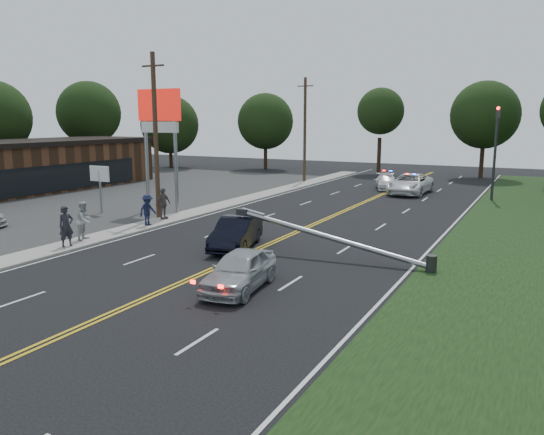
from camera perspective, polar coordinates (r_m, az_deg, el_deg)
The scene contains 23 objects.
ground at distance 18.96m, azimuth -13.66°, elevation -8.58°, with size 120.00×120.00×0.00m, color black.
parking_lot at distance 40.07m, azimuth -25.93°, elevation 0.71°, with size 25.00×60.00×0.01m, color #2D2D2D.
sidewalk at distance 31.58m, azimuth -13.25°, elevation -0.78°, with size 1.80×70.00×0.12m, color #9B958C.
centerline_yellow at distance 26.95m, azimuth 0.44°, elevation -2.54°, with size 0.36×80.00×0.00m, color gold.
pylon_sign at distance 35.41m, azimuth -12.00°, elevation 10.14°, with size 3.20×0.35×8.00m.
small_sign at distance 36.50m, azimuth -18.04°, elevation 4.09°, with size 1.60×0.14×3.10m.
traffic_signal at distance 43.55m, azimuth 22.92°, elevation 7.22°, with size 0.28×0.41×7.05m.
fallen_streetlight at distance 23.32m, azimuth 7.37°, elevation -2.41°, with size 9.36×0.44×1.91m.
utility_pole_mid at distance 33.05m, azimuth -12.40°, elevation 8.52°, with size 1.60×0.28×10.00m.
utility_pole_far at distance 51.89m, azimuth 3.55°, elevation 9.40°, with size 1.60×0.28×10.00m.
tree_3 at distance 64.37m, azimuth -19.10°, elevation 10.58°, with size 7.05×7.05×10.31m.
tree_4 at distance 68.73m, azimuth -10.94°, elevation 9.79°, with size 7.24×7.24×9.04m.
tree_5 at distance 65.42m, azimuth -0.71°, elevation 10.30°, with size 6.76×6.76×9.21m.
tree_6 at distance 61.23m, azimuth 11.60°, elevation 11.11°, with size 5.16×5.16×9.54m.
tree_7 at distance 59.61m, azimuth 21.93°, elevation 10.19°, with size 6.93×6.93×9.99m.
crashed_sedan at distance 25.40m, azimuth -3.89°, elevation -1.67°, with size 1.58×4.53×1.49m, color black.
waiting_sedan at distance 19.34m, azimuth -3.50°, elevation -5.66°, with size 1.70×4.23×1.44m, color #ABAFB4.
emergency_a at distance 45.38m, azimuth 14.64°, elevation 3.52°, with size 2.74×5.95×1.65m, color silver.
emergency_b at distance 47.81m, azimuth 12.25°, elevation 3.75°, with size 1.81×4.44×1.29m, color silver.
bystander_a at distance 26.97m, azimuth -21.26°, elevation -0.89°, with size 0.71×0.47×1.96m, color #232229.
bystander_b at distance 28.24m, azimuth -19.52°, elevation -0.30°, with size 0.95×0.74×1.95m, color #AFAEB3.
bystander_c at distance 31.01m, azimuth -13.23°, elevation 0.79°, with size 1.15×0.66×1.78m, color #161B38.
bystander_d at distance 32.79m, azimuth -11.65°, elevation 1.48°, with size 1.11×0.46×1.90m, color #63524F.
Camera 1 is at (11.98, -13.36, 6.12)m, focal length 35.00 mm.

